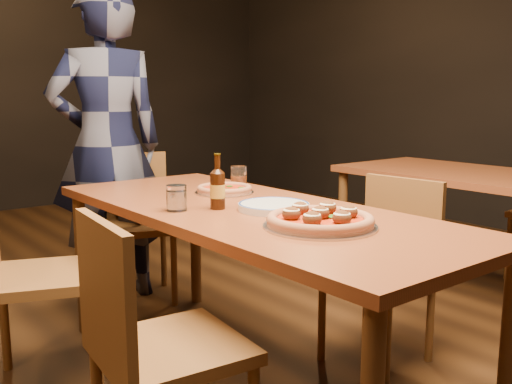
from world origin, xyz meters
TOP-DOWN VIEW (x-y plane):
  - ground at (0.00, 0.00)m, footprint 9.00×9.00m
  - table_main at (0.00, 0.00)m, footprint 0.80×2.00m
  - table_right at (1.70, -0.20)m, footprint 0.80×2.00m
  - chair_main_nw at (-0.57, -0.36)m, footprint 0.46×0.46m
  - chair_main_sw at (-0.67, 0.50)m, footprint 0.58×0.58m
  - chair_main_e at (0.57, -0.21)m, footprint 0.44×0.44m
  - chair_end at (0.10, 1.20)m, footprint 0.53×0.53m
  - pizza_meatball at (-0.02, -0.43)m, footprint 0.39×0.39m
  - pizza_margherita at (0.13, 0.35)m, footprint 0.27×0.27m
  - plate_stack at (0.05, -0.10)m, footprint 0.28×0.28m
  - beer_bottle at (-0.11, 0.05)m, footprint 0.06×0.06m
  - water_glass at (-0.26, 0.13)m, footprint 0.08×0.08m
  - amber_glass at (0.30, 0.46)m, footprint 0.08×0.08m
  - diner at (0.00, 1.35)m, footprint 0.75×0.58m

SIDE VIEW (x-z plane):
  - ground at x=0.00m, z-range 0.00..0.00m
  - chair_main_e at x=0.57m, z-range 0.00..0.86m
  - chair_end at x=0.10m, z-range 0.00..0.89m
  - chair_main_nw at x=-0.57m, z-range 0.00..0.90m
  - chair_main_sw at x=-0.67m, z-range 0.00..0.95m
  - table_main at x=0.00m, z-range 0.30..1.05m
  - table_right at x=1.70m, z-range 0.30..1.05m
  - plate_stack at x=0.05m, z-range 0.75..0.78m
  - pizza_margherita at x=0.13m, z-range 0.75..0.79m
  - pizza_meatball at x=-0.02m, z-range 0.74..0.81m
  - amber_glass at x=0.30m, z-range 0.75..0.85m
  - water_glass at x=-0.26m, z-range 0.75..0.85m
  - beer_bottle at x=-0.11m, z-range 0.72..0.94m
  - diner at x=0.00m, z-range 0.00..1.82m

